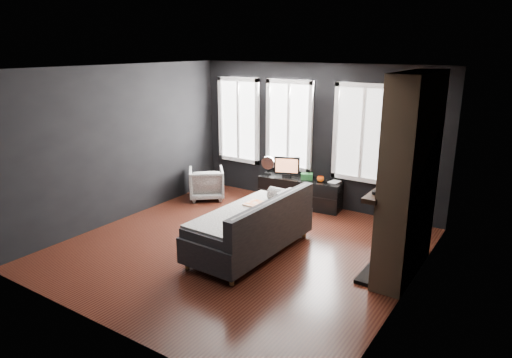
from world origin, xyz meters
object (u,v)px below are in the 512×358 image
Objects in this scene: media_console at (301,192)px; book at (331,176)px; armchair at (206,182)px; monitor at (287,165)px; mug at (320,178)px; mantel_vase at (401,169)px; sofa at (250,223)px.

book reaches higher than media_console.
book is (2.38, 0.77, 0.32)m from armchair.
monitor is at bearing -176.76° from media_console.
mantel_vase is (1.78, -1.18, 0.70)m from mug.
armchair is 1.93m from media_console.
monitor reaches higher than book.
monitor is (-0.63, 2.21, 0.32)m from sofa.
mantel_vase is at bearing -38.77° from book.
mantel_vase is (1.62, -1.30, 0.65)m from book.
armchair is 2.98× the size of book.
mug is (0.41, -0.01, 0.34)m from media_console.
book is 2.18m from mantel_vase.
mantel_vase reaches higher than book.
mantel_vase is at bearing 131.66° from armchair.
mantel_vase is at bearing -35.18° from media_console.
sofa is 2.25m from mug.
media_console is 3.20× the size of monitor.
media_console is at bearing -168.51° from book.
mantel_vase reaches higher than armchair.
mug is at bearing -8.22° from media_console.
media_console is 0.53m from mug.
book is (0.56, 0.11, 0.39)m from media_console.
sofa is 2.32m from monitor.
mantel_vase is (1.85, 1.07, 0.86)m from sofa.
mantel_vase is (4.00, -0.54, 0.97)m from armchair.
sofa is 2.39m from book.
mug is at bearing -140.49° from book.
monitor is at bearing 155.31° from mantel_vase.
monitor is (1.52, 0.60, 0.43)m from armchair.
sofa is at bearing 102.63° from armchair.
monitor reaches higher than armchair.
armchair is at bearing -163.94° from mug.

